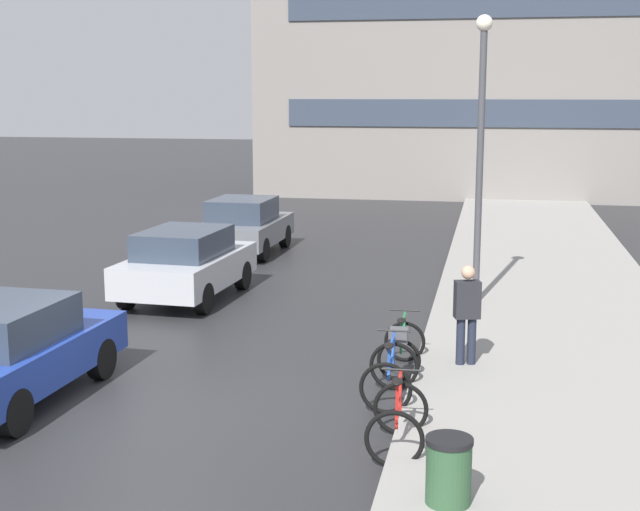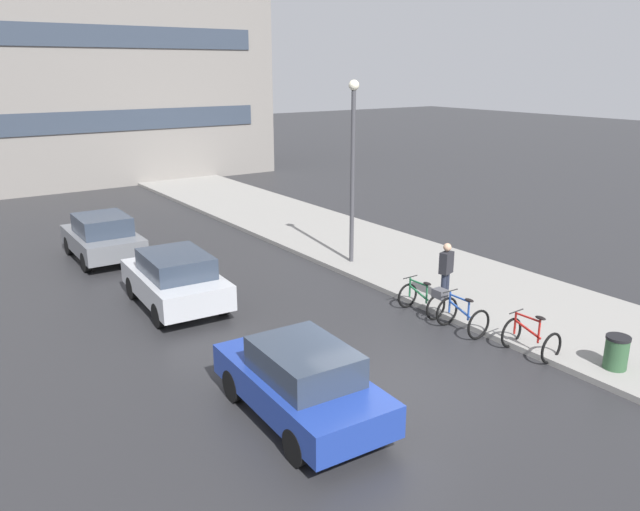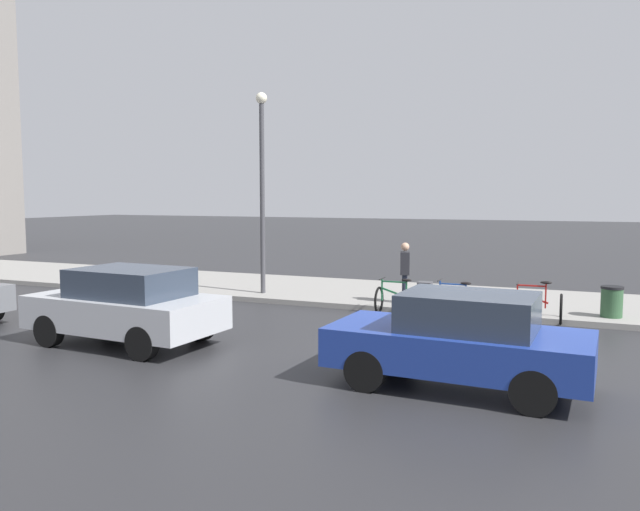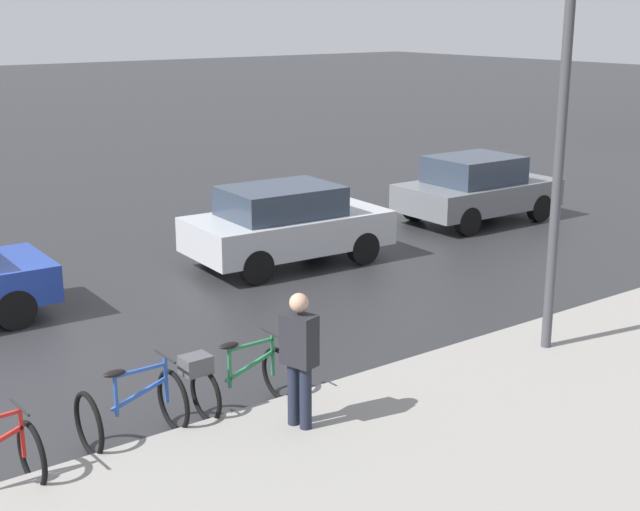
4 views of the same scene
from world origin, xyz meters
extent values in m
torus|color=black|center=(3.65, -0.12, 0.36)|extent=(0.73, 0.08, 0.73)
cube|color=red|center=(3.65, -0.20, 0.63)|extent=(0.04, 0.04, 0.54)
cylinder|color=black|center=(3.65, -0.20, 0.92)|extent=(0.50, 0.05, 0.03)
torus|color=black|center=(3.36, 1.66, 0.38)|extent=(0.75, 0.06, 0.75)
torus|color=black|center=(3.36, 0.62, 0.38)|extent=(0.75, 0.06, 0.75)
cube|color=#234CA8|center=(3.36, 0.96, 0.62)|extent=(0.04, 0.04, 0.49)
cube|color=#234CA8|center=(3.36, 1.58, 0.65)|extent=(0.04, 0.04, 0.55)
cube|color=#234CA8|center=(3.36, 1.27, 0.86)|extent=(0.04, 0.62, 0.04)
cube|color=#234CA8|center=(3.36, 1.24, 0.57)|extent=(0.04, 0.71, 0.26)
ellipsoid|color=black|center=(3.36, 0.96, 0.90)|extent=(0.14, 0.26, 0.07)
cylinder|color=black|center=(3.36, 1.58, 0.95)|extent=(0.50, 0.03, 0.03)
torus|color=black|center=(3.38, 3.13, 0.35)|extent=(0.69, 0.07, 0.69)
torus|color=black|center=(3.39, 2.08, 0.35)|extent=(0.69, 0.07, 0.69)
cube|color=#237042|center=(3.39, 2.42, 0.60)|extent=(0.04, 0.04, 0.52)
cube|color=#237042|center=(3.38, 3.05, 0.61)|extent=(0.04, 0.04, 0.54)
cube|color=#237042|center=(3.38, 2.74, 0.83)|extent=(0.04, 0.63, 0.04)
cube|color=#237042|center=(3.38, 2.71, 0.55)|extent=(0.05, 0.72, 0.26)
ellipsoid|color=black|center=(3.39, 2.42, 0.89)|extent=(0.14, 0.26, 0.07)
cylinder|color=black|center=(3.38, 3.05, 0.90)|extent=(0.50, 0.04, 0.03)
cube|color=#4C4C51|center=(3.39, 1.96, 0.76)|extent=(0.28, 0.34, 0.22)
cylinder|color=black|center=(-1.22, 1.33, 0.32)|extent=(0.25, 0.65, 0.64)
cube|color=#B2B5BA|center=(-1.75, 6.84, 0.65)|extent=(2.13, 3.96, 0.66)
cube|color=#2D3847|center=(-1.76, 6.69, 1.26)|extent=(1.69, 2.23, 0.56)
cylinder|color=black|center=(-2.53, 8.09, 0.32)|extent=(0.26, 0.65, 0.64)
cylinder|color=black|center=(-0.83, 7.99, 0.32)|extent=(0.26, 0.65, 0.64)
cylinder|color=black|center=(-2.67, 5.70, 0.32)|extent=(0.26, 0.65, 0.64)
cylinder|color=black|center=(-0.96, 5.60, 0.32)|extent=(0.26, 0.65, 0.64)
cube|color=slate|center=(-2.06, 12.46, 0.63)|extent=(2.02, 3.80, 0.61)
cube|color=#2D3847|center=(-2.06, 12.31, 1.24)|extent=(1.63, 1.98, 0.61)
cylinder|color=black|center=(-2.90, 13.65, 0.32)|extent=(0.23, 0.64, 0.64)
cylinder|color=black|center=(-1.17, 13.61, 0.32)|extent=(0.23, 0.64, 0.64)
cylinder|color=black|center=(-2.95, 11.32, 0.32)|extent=(0.23, 0.64, 0.64)
cylinder|color=black|center=(-1.22, 11.28, 0.32)|extent=(0.23, 0.64, 0.64)
cylinder|color=#1E2333|center=(4.31, 2.72, 0.45)|extent=(0.14, 0.14, 0.90)
cylinder|color=#1E2333|center=(4.48, 2.77, 0.45)|extent=(0.14, 0.14, 0.90)
cube|color=#232328|center=(4.39, 2.74, 1.20)|extent=(0.45, 0.34, 0.60)
sphere|color=tan|center=(4.39, 2.74, 1.64)|extent=(0.22, 0.22, 0.22)
cylinder|color=#424247|center=(4.45, 7.04, 2.82)|extent=(0.14, 0.14, 5.64)
camera|label=1|loc=(4.76, -11.21, 4.46)|focal=50.00mm
camera|label=2|loc=(-7.65, -8.56, 6.29)|focal=35.00mm
camera|label=3|loc=(-11.61, -1.60, 2.96)|focal=35.00mm
camera|label=4|loc=(12.08, -2.71, 4.79)|focal=50.00mm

